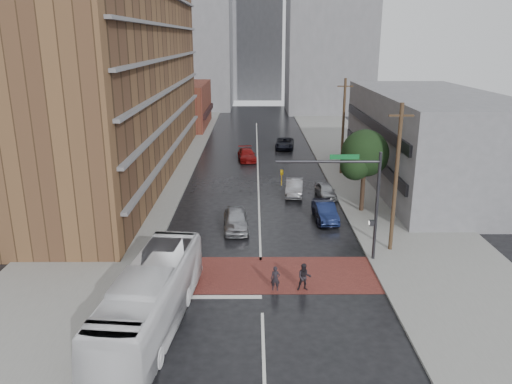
{
  "coord_description": "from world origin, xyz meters",
  "views": [
    {
      "loc": [
        -0.43,
        -27.14,
        13.8
      ],
      "look_at": [
        -0.29,
        6.28,
        3.5
      ],
      "focal_mm": 35.0,
      "sensor_mm": 36.0,
      "label": 1
    }
  ],
  "objects_px": {
    "car_travel_a": "(236,220)",
    "car_travel_b": "(294,187)",
    "transit_bus": "(151,298)",
    "pedestrian_a": "(275,279)",
    "pedestrian_b": "(304,277)",
    "car_parked_near": "(325,212)",
    "car_travel_c": "(247,155)",
    "car_parked_far": "(326,190)",
    "suv_travel": "(285,143)",
    "car_parked_mid": "(325,213)"
  },
  "relations": [
    {
      "from": "pedestrian_a",
      "to": "transit_bus",
      "type": "bearing_deg",
      "value": -140.99
    },
    {
      "from": "car_parked_far",
      "to": "car_travel_b",
      "type": "bearing_deg",
      "value": 161.52
    },
    {
      "from": "car_parked_mid",
      "to": "car_travel_c",
      "type": "bearing_deg",
      "value": 106.16
    },
    {
      "from": "car_travel_c",
      "to": "car_travel_a",
      "type": "bearing_deg",
      "value": -98.41
    },
    {
      "from": "pedestrian_a",
      "to": "car_travel_c",
      "type": "bearing_deg",
      "value": 101.36
    },
    {
      "from": "transit_bus",
      "to": "pedestrian_b",
      "type": "distance_m",
      "value": 8.84
    },
    {
      "from": "car_travel_b",
      "to": "car_travel_c",
      "type": "bearing_deg",
      "value": 114.27
    },
    {
      "from": "transit_bus",
      "to": "pedestrian_a",
      "type": "distance_m",
      "value": 7.41
    },
    {
      "from": "pedestrian_a",
      "to": "car_travel_b",
      "type": "distance_m",
      "value": 18.36
    },
    {
      "from": "car_parked_far",
      "to": "suv_travel",
      "type": "bearing_deg",
      "value": 92.1
    },
    {
      "from": "pedestrian_a",
      "to": "car_parked_near",
      "type": "relative_size",
      "value": 0.34
    },
    {
      "from": "transit_bus",
      "to": "car_travel_a",
      "type": "bearing_deg",
      "value": 80.33
    },
    {
      "from": "transit_bus",
      "to": "car_travel_b",
      "type": "bearing_deg",
      "value": 74.09
    },
    {
      "from": "transit_bus",
      "to": "pedestrian_b",
      "type": "relative_size",
      "value": 7.09
    },
    {
      "from": "pedestrian_b",
      "to": "car_travel_a",
      "type": "relative_size",
      "value": 0.36
    },
    {
      "from": "car_travel_c",
      "to": "car_parked_far",
      "type": "bearing_deg",
      "value": -70.07
    },
    {
      "from": "car_travel_c",
      "to": "pedestrian_b",
      "type": "bearing_deg",
      "value": -90.44
    },
    {
      "from": "car_travel_a",
      "to": "suv_travel",
      "type": "relative_size",
      "value": 0.94
    },
    {
      "from": "suv_travel",
      "to": "car_parked_mid",
      "type": "height_order",
      "value": "suv_travel"
    },
    {
      "from": "car_travel_c",
      "to": "car_parked_far",
      "type": "xyz_separation_m",
      "value": [
        7.32,
        -14.38,
        -0.04
      ]
    },
    {
      "from": "car_parked_near",
      "to": "car_parked_mid",
      "type": "relative_size",
      "value": 1.0
    },
    {
      "from": "car_travel_c",
      "to": "car_parked_mid",
      "type": "height_order",
      "value": "car_travel_c"
    },
    {
      "from": "car_travel_a",
      "to": "suv_travel",
      "type": "height_order",
      "value": "car_travel_a"
    },
    {
      "from": "car_travel_a",
      "to": "car_parked_far",
      "type": "distance_m",
      "value": 11.2
    },
    {
      "from": "car_travel_a",
      "to": "car_travel_b",
      "type": "relative_size",
      "value": 1.05
    },
    {
      "from": "pedestrian_a",
      "to": "car_travel_b",
      "type": "height_order",
      "value": "pedestrian_a"
    },
    {
      "from": "car_parked_far",
      "to": "transit_bus",
      "type": "bearing_deg",
      "value": -123.03
    },
    {
      "from": "car_travel_c",
      "to": "car_parked_far",
      "type": "relative_size",
      "value": 1.24
    },
    {
      "from": "car_travel_a",
      "to": "car_travel_c",
      "type": "bearing_deg",
      "value": 84.9
    },
    {
      "from": "car_parked_near",
      "to": "car_parked_far",
      "type": "xyz_separation_m",
      "value": [
        0.86,
        6.0,
        -0.05
      ]
    },
    {
      "from": "car_travel_c",
      "to": "pedestrian_a",
      "type": "bearing_deg",
      "value": -93.37
    },
    {
      "from": "pedestrian_a",
      "to": "pedestrian_b",
      "type": "relative_size",
      "value": 0.89
    },
    {
      "from": "suv_travel",
      "to": "car_parked_near",
      "type": "height_order",
      "value": "car_parked_near"
    },
    {
      "from": "pedestrian_b",
      "to": "car_travel_c",
      "type": "distance_m",
      "value": 32.09
    },
    {
      "from": "car_travel_a",
      "to": "car_parked_mid",
      "type": "bearing_deg",
      "value": 12.05
    },
    {
      "from": "car_travel_b",
      "to": "car_travel_c",
      "type": "xyz_separation_m",
      "value": [
        -4.54,
        13.69,
        -0.04
      ]
    },
    {
      "from": "car_travel_b",
      "to": "suv_travel",
      "type": "xyz_separation_m",
      "value": [
        0.31,
        20.38,
        -0.04
      ]
    },
    {
      "from": "pedestrian_b",
      "to": "car_parked_mid",
      "type": "relative_size",
      "value": 0.39
    },
    {
      "from": "pedestrian_a",
      "to": "car_parked_mid",
      "type": "distance_m",
      "value": 12.32
    },
    {
      "from": "pedestrian_b",
      "to": "suv_travel",
      "type": "xyz_separation_m",
      "value": [
        1.16,
        38.57,
        -0.14
      ]
    },
    {
      "from": "transit_bus",
      "to": "car_travel_b",
      "type": "height_order",
      "value": "transit_bus"
    },
    {
      "from": "car_travel_a",
      "to": "suv_travel",
      "type": "distance_m",
      "value": 29.54
    },
    {
      "from": "car_parked_near",
      "to": "car_parked_mid",
      "type": "height_order",
      "value": "car_parked_near"
    },
    {
      "from": "car_travel_a",
      "to": "car_travel_b",
      "type": "bearing_deg",
      "value": 55.91
    },
    {
      "from": "pedestrian_a",
      "to": "car_travel_b",
      "type": "xyz_separation_m",
      "value": [
        2.49,
        18.19,
        -0.01
      ]
    },
    {
      "from": "car_travel_a",
      "to": "pedestrian_a",
      "type": "bearing_deg",
      "value": -78.55
    },
    {
      "from": "car_parked_near",
      "to": "car_parked_far",
      "type": "height_order",
      "value": "car_parked_near"
    },
    {
      "from": "car_parked_far",
      "to": "car_travel_a",
      "type": "bearing_deg",
      "value": -139.13
    },
    {
      "from": "pedestrian_b",
      "to": "car_travel_b",
      "type": "relative_size",
      "value": 0.37
    },
    {
      "from": "pedestrian_b",
      "to": "pedestrian_a",
      "type": "bearing_deg",
      "value": -179.38
    }
  ]
}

